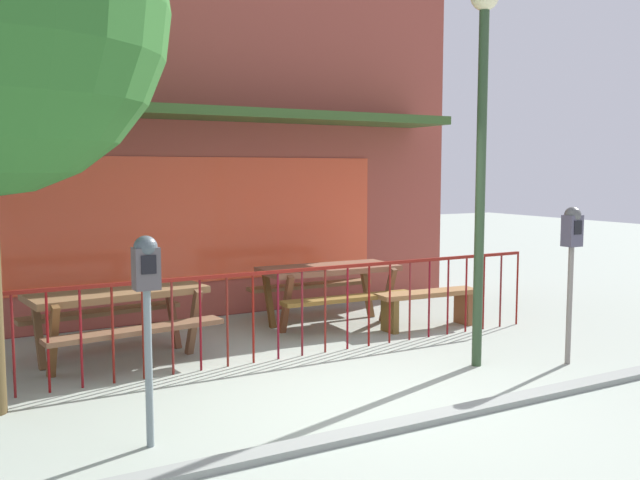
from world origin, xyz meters
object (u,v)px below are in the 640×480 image
picnic_table_left (117,305)px  patio_bench (428,301)px  parking_meter_far (572,243)px  street_lamp (482,119)px  parking_meter_near (147,285)px  picnic_table_right (329,278)px

picnic_table_left → patio_bench: picnic_table_left is taller
picnic_table_left → parking_meter_far: parking_meter_far is taller
picnic_table_left → street_lamp: (3.21, -1.97, 1.92)m
picnic_table_left → parking_meter_near: size_ratio=1.24×
patio_bench → parking_meter_near: bearing=-153.5°
picnic_table_left → parking_meter_near: bearing=-98.0°
picnic_table_left → street_lamp: size_ratio=0.50×
patio_bench → picnic_table_left: bearing=174.9°
picnic_table_right → parking_meter_near: size_ratio=1.19×
patio_bench → parking_meter_far: parking_meter_far is taller
picnic_table_left → parking_meter_far: 4.79m
picnic_table_right → picnic_table_left: bearing=-170.9°
patio_bench → street_lamp: 2.80m
patio_bench → parking_meter_far: (0.25, -2.05, 0.92)m
parking_meter_far → street_lamp: size_ratio=0.43×
picnic_table_right → parking_meter_far: 3.18m
picnic_table_left → patio_bench: (3.84, -0.34, -0.26)m
picnic_table_left → parking_meter_far: bearing=-30.3°
parking_meter_far → parking_meter_near: bearing=-179.5°
picnic_table_right → street_lamp: street_lamp is taller
picnic_table_left → patio_bench: bearing=-5.1°
street_lamp → patio_bench: bearing=68.9°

